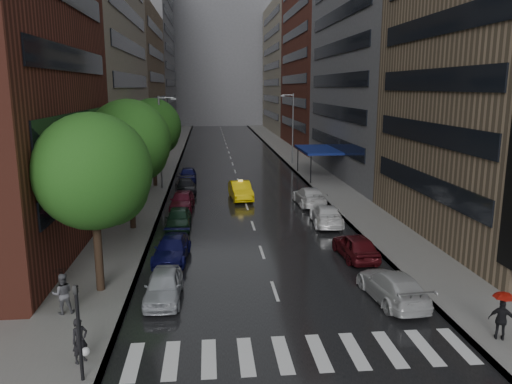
{
  "coord_description": "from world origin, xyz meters",
  "views": [
    {
      "loc": [
        -3.17,
        -19.1,
        9.98
      ],
      "look_at": [
        0.0,
        13.78,
        3.0
      ],
      "focal_mm": 35.0,
      "sensor_mm": 36.0,
      "label": 1
    }
  ],
  "objects": [
    {
      "name": "ground",
      "position": [
        0.0,
        0.0,
        0.0
      ],
      "size": [
        220.0,
        220.0,
        0.0
      ],
      "primitive_type": "plane",
      "color": "gray",
      "rests_on": "ground"
    },
    {
      "name": "road",
      "position": [
        0.0,
        50.0,
        0.01
      ],
      "size": [
        14.0,
        140.0,
        0.01
      ],
      "primitive_type": "cube",
      "color": "black",
      "rests_on": "ground"
    },
    {
      "name": "sidewalk_left",
      "position": [
        -9.0,
        50.0,
        0.07
      ],
      "size": [
        4.0,
        140.0,
        0.15
      ],
      "primitive_type": "cube",
      "color": "gray",
      "rests_on": "ground"
    },
    {
      "name": "sidewalk_right",
      "position": [
        9.0,
        50.0,
        0.07
      ],
      "size": [
        4.0,
        140.0,
        0.15
      ],
      "primitive_type": "cube",
      "color": "gray",
      "rests_on": "ground"
    },
    {
      "name": "crosswalk",
      "position": [
        0.2,
        -2.0,
        0.01
      ],
      "size": [
        13.15,
        2.8,
        0.01
      ],
      "color": "silver",
      "rests_on": "ground"
    },
    {
      "name": "buildings_left",
      "position": [
        -15.0,
        58.79,
        15.99
      ],
      "size": [
        8.0,
        108.0,
        38.0
      ],
      "color": "maroon",
      "rests_on": "ground"
    },
    {
      "name": "buildings_right",
      "position": [
        15.0,
        56.7,
        15.03
      ],
      "size": [
        8.05,
        109.1,
        36.0
      ],
      "color": "#937A5B",
      "rests_on": "ground"
    },
    {
      "name": "building_far",
      "position": [
        0.0,
        118.0,
        16.0
      ],
      "size": [
        40.0,
        14.0,
        32.0
      ],
      "primitive_type": "cube",
      "color": "slate",
      "rests_on": "ground"
    },
    {
      "name": "tree_near",
      "position": [
        -8.6,
        4.69,
        6.07
      ],
      "size": [
        5.56,
        5.56,
        8.87
      ],
      "color": "#382619",
      "rests_on": "ground"
    },
    {
      "name": "tree_mid",
      "position": [
        -8.6,
        15.81,
        6.3
      ],
      "size": [
        5.78,
        5.78,
        9.21
      ],
      "color": "#382619",
      "rests_on": "ground"
    },
    {
      "name": "tree_far",
      "position": [
        -8.6,
        31.45,
        6.1
      ],
      "size": [
        5.59,
        5.59,
        8.91
      ],
      "color": "#382619",
      "rests_on": "ground"
    },
    {
      "name": "taxi",
      "position": [
        -0.33,
        24.9,
        0.81
      ],
      "size": [
        2.13,
        5.06,
        1.62
      ],
      "primitive_type": "imported",
      "rotation": [
        0.0,
        0.0,
        0.08
      ],
      "color": "yellow",
      "rests_on": "ground"
    },
    {
      "name": "parked_cars_left",
      "position": [
        -5.4,
        19.13,
        0.73
      ],
      "size": [
        2.29,
        34.92,
        1.58
      ],
      "color": "#ADB0B7",
      "rests_on": "ground"
    },
    {
      "name": "parked_cars_right",
      "position": [
        5.4,
        12.94,
        0.75
      ],
      "size": [
        2.57,
        24.99,
        1.56
      ],
      "color": "#BBBBBB",
      "rests_on": "ground"
    },
    {
      "name": "ped_bag_walker",
      "position": [
        -7.92,
        -2.05,
        0.96
      ],
      "size": [
        0.72,
        0.72,
        1.68
      ],
      "color": "black",
      "rests_on": "sidewalk_left"
    },
    {
      "name": "ped_black_umbrella",
      "position": [
        -9.67,
        2.15,
        1.38
      ],
      "size": [
        1.05,
        0.98,
        2.09
      ],
      "color": "#56565C",
      "rests_on": "sidewalk_left"
    },
    {
      "name": "ped_red_umbrella",
      "position": [
        8.23,
        -1.92,
        1.33
      ],
      "size": [
        1.05,
        0.82,
        2.01
      ],
      "color": "black",
      "rests_on": "sidewalk_right"
    },
    {
      "name": "traffic_light",
      "position": [
        -7.6,
        -3.23,
        2.23
      ],
      "size": [
        0.18,
        0.15,
        3.45
      ],
      "color": "black",
      "rests_on": "sidewalk_left"
    },
    {
      "name": "street_lamp_left",
      "position": [
        -7.72,
        30.0,
        4.89
      ],
      "size": [
        1.74,
        0.22,
        9.0
      ],
      "color": "gray",
      "rests_on": "sidewalk_left"
    },
    {
      "name": "street_lamp_right",
      "position": [
        7.72,
        45.0,
        4.89
      ],
      "size": [
        1.74,
        0.22,
        9.0
      ],
      "color": "gray",
      "rests_on": "sidewalk_right"
    },
    {
      "name": "awning",
      "position": [
        8.98,
        35.0,
        3.13
      ],
      "size": [
        4.0,
        8.0,
        3.12
      ],
      "color": "navy",
      "rests_on": "sidewalk_right"
    }
  ]
}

